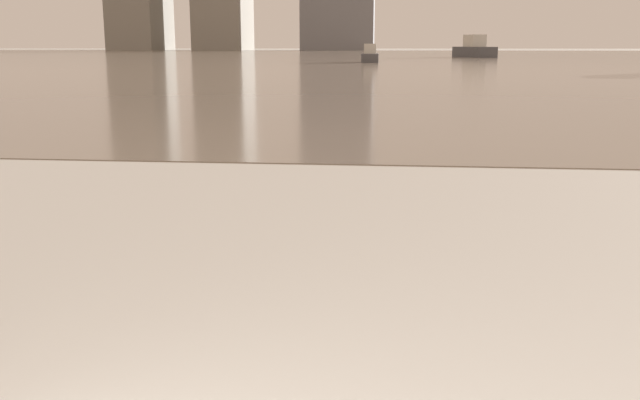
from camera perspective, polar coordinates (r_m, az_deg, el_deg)
name	(u,v)px	position (r m, az deg, el deg)	size (l,w,h in m)	color
harbor_water	(391,57)	(61.85, 5.70, 11.32)	(180.00, 110.00, 0.01)	gray
harbor_boat_0	(370,56)	(44.62, 4.03, 11.44)	(1.09, 2.99, 1.11)	#4C4C51
harbor_boat_4	(474,49)	(61.16, 12.24, 11.70)	(3.28, 5.15, 1.83)	#4C4C51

